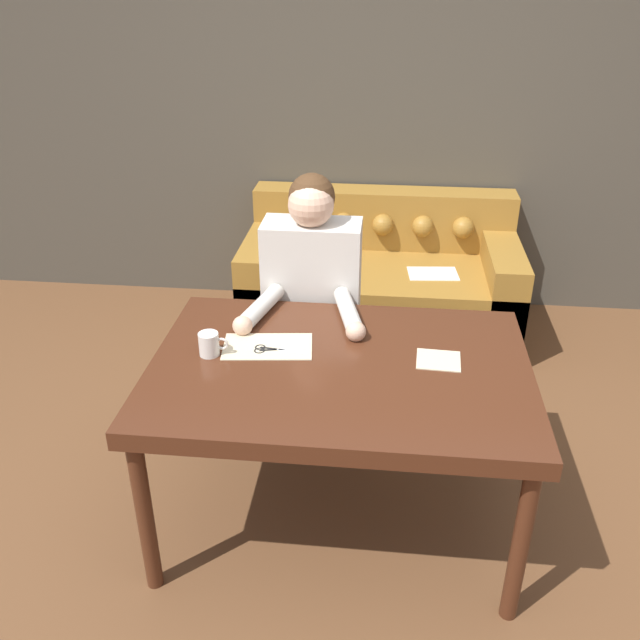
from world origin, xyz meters
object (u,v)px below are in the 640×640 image
person (312,308)px  mug (209,344)px  scissors (270,350)px  dining_table (339,379)px  couch (380,283)px

person → mug: size_ratio=11.13×
scissors → mug: 0.23m
dining_table → couch: (0.12, 1.67, -0.37)m
couch → dining_table: bearing=-94.1°
dining_table → person: (-0.18, 0.62, -0.02)m
scissors → mug: mug is taller
dining_table → mug: size_ratio=12.40×
person → scissors: (-0.10, -0.55, 0.09)m
dining_table → mug: (-0.49, 0.02, 0.11)m
couch → person: bearing=-105.8°
person → mug: (-0.31, -0.61, 0.14)m
dining_table → scissors: (-0.27, 0.07, 0.07)m
mug → person: bearing=62.6°
mug → couch: bearing=69.7°
person → scissors: 0.57m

